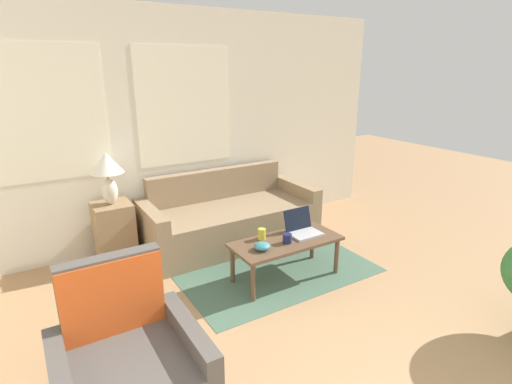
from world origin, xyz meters
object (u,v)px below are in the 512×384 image
object	(u,v)px
laptop	(302,228)
cup_yellow	(287,238)
couch	(229,219)
armchair	(130,373)
cup_navy	(262,234)
snack_bowl	(262,246)
coffee_table	(286,245)
table_lamp	(107,170)

from	to	relation	value
laptop	cup_yellow	world-z (taller)	laptop
couch	laptop	size ratio (longest dim) A/B	6.49
armchair	cup_navy	bearing A→B (deg)	32.02
couch	snack_bowl	xyz separation A→B (m)	(-0.24, -1.12, 0.17)
coffee_table	cup_yellow	size ratio (longest dim) A/B	12.00
armchair	table_lamp	size ratio (longest dim) A/B	1.72
laptop	cup_navy	world-z (taller)	laptop
cup_yellow	armchair	bearing A→B (deg)	-155.81
snack_bowl	table_lamp	bearing A→B (deg)	128.61
coffee_table	cup_yellow	distance (m)	0.11
couch	table_lamp	bearing A→B (deg)	173.10
cup_yellow	snack_bowl	size ratio (longest dim) A/B	0.61
table_lamp	cup_yellow	size ratio (longest dim) A/B	5.96
cup_yellow	snack_bowl	world-z (taller)	cup_yellow
snack_bowl	couch	bearing A→B (deg)	77.71
table_lamp	laptop	size ratio (longest dim) A/B	1.72
coffee_table	cup_navy	size ratio (longest dim) A/B	9.97
couch	table_lamp	size ratio (longest dim) A/B	3.77
coffee_table	cup_navy	world-z (taller)	cup_navy
cup_navy	cup_yellow	bearing A→B (deg)	-50.85
couch	cup_navy	distance (m)	0.95
couch	snack_bowl	world-z (taller)	couch
cup_navy	snack_bowl	size ratio (longest dim) A/B	0.73
table_lamp	cup_yellow	bearing A→B (deg)	-44.43
couch	cup_navy	xyz separation A→B (m)	(-0.12, -0.92, 0.19)
coffee_table	snack_bowl	bearing A→B (deg)	-169.75
armchair	cup_yellow	bearing A→B (deg)	24.19
cup_navy	table_lamp	bearing A→B (deg)	136.60
coffee_table	cup_navy	xyz separation A→B (m)	(-0.19, 0.14, 0.10)
couch	snack_bowl	distance (m)	1.16
table_lamp	cup_yellow	world-z (taller)	table_lamp
laptop	couch	bearing A→B (deg)	106.28
cup_yellow	table_lamp	bearing A→B (deg)	135.57
cup_navy	cup_yellow	size ratio (longest dim) A/B	1.20
cup_navy	laptop	bearing A→B (deg)	-12.32
laptop	table_lamp	bearing A→B (deg)	143.14
armchair	laptop	size ratio (longest dim) A/B	2.95
couch	snack_bowl	size ratio (longest dim) A/B	13.71
table_lamp	laptop	bearing A→B (deg)	-36.86
laptop	cup_navy	bearing A→B (deg)	167.68
armchair	cup_navy	size ratio (longest dim) A/B	8.51
armchair	cup_yellow	xyz separation A→B (m)	(1.67, 0.75, 0.18)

